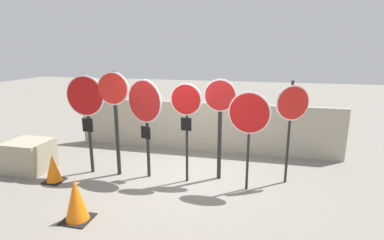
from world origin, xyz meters
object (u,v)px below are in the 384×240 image
Objects in this scene: stop_sign_4 at (220,112)px; stop_sign_5 at (249,118)px; stop_sign_0 at (86,105)px; stop_sign_6 at (292,110)px; storage_crate at (29,156)px; stop_sign_3 at (186,109)px; traffic_cone_0 at (53,168)px; stop_sign_2 at (145,109)px; stop_sign_1 at (115,105)px; traffic_cone_1 at (76,200)px.

stop_sign_4 is 0.74m from stop_sign_5.
stop_sign_0 is 4.40m from stop_sign_6.
storage_crate is (-5.03, -0.13, -1.16)m from stop_sign_5.
traffic_cone_0 is (-2.80, -0.65, -1.30)m from stop_sign_3.
stop_sign_4 is (0.65, 0.30, -0.09)m from stop_sign_3.
storage_crate is at bearing -173.86° from stop_sign_3.
stop_sign_2 reaches higher than storage_crate.
stop_sign_2 is 2.37m from traffic_cone_0.
stop_sign_0 is 2.45× the size of storage_crate.
stop_sign_0 reaches higher than stop_sign_3.
stop_sign_1 is 1.60m from stop_sign_3.
stop_sign_0 is at bearing -156.23° from stop_sign_2.
stop_sign_4 reaches higher than stop_sign_3.
stop_sign_4 is at bearing 15.31° from traffic_cone_0.
stop_sign_1 is (0.67, 0.03, 0.03)m from stop_sign_0.
traffic_cone_0 is at bearing 167.39° from stop_sign_6.
stop_sign_6 is at bearing 4.95° from stop_sign_0.
stop_sign_3 reaches higher than traffic_cone_1.
stop_sign_1 is at bearing -155.91° from stop_sign_2.
traffic_cone_0 is at bearing -132.39° from stop_sign_0.
stop_sign_4 reaches higher than storage_crate.
stop_sign_6 is at bearing 5.10° from stop_sign_1.
stop_sign_3 is (2.27, 0.04, 0.00)m from stop_sign_0.
stop_sign_0 is at bearing 114.95° from traffic_cone_1.
stop_sign_0 is 1.53m from traffic_cone_0.
stop_sign_6 is at bearing 12.41° from traffic_cone_0.
stop_sign_0 is 1.02× the size of stop_sign_4.
stop_sign_4 reaches higher than stop_sign_5.
stop_sign_1 reaches higher than stop_sign_0.
stop_sign_6 is 4.38m from traffic_cone_1.
stop_sign_4 is at bearing 30.42° from stop_sign_2.
stop_sign_3 is at bearing -155.76° from stop_sign_4.
stop_sign_3 is 1.28m from stop_sign_5.
stop_sign_4 is at bearing 157.44° from stop_sign_5.
stop_sign_2 is at bearing 1.81° from stop_sign_0.
stop_sign_0 is 3.01× the size of traffic_cone_1.
stop_sign_6 reaches higher than stop_sign_5.
stop_sign_6 is at bearing 5.00° from stop_sign_4.
stop_sign_5 is (3.55, -0.07, -0.08)m from stop_sign_0.
stop_sign_1 is at bearing -177.28° from stop_sign_3.
stop_sign_1 is 1.06× the size of stop_sign_4.
stop_sign_1 reaches higher than stop_sign_6.
stop_sign_5 is 3.32× the size of traffic_cone_0.
stop_sign_6 is 5.19m from traffic_cone_0.
traffic_cone_1 is at bearing -134.16° from stop_sign_4.
stop_sign_3 reaches higher than storage_crate.
stop_sign_2 is 3.09m from storage_crate.
stop_sign_3 is 2.33× the size of storage_crate.
stop_sign_0 is 1.94m from storage_crate.
traffic_cone_1 is at bearing -84.30° from stop_sign_2.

